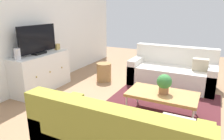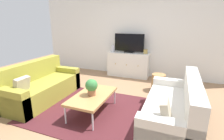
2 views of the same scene
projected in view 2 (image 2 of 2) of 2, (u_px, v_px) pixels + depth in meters
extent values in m
plane|color=#997251|center=(100.00, 108.00, 3.47)|extent=(10.00, 10.00, 0.00)
cube|color=white|center=(134.00, 33.00, 5.38)|extent=(6.40, 0.12, 2.70)
cube|color=#4C1E23|center=(97.00, 111.00, 3.33)|extent=(2.50, 1.90, 0.01)
cube|color=olive|center=(43.00, 90.00, 3.79)|extent=(0.80, 1.78, 0.43)
cube|color=olive|center=(32.00, 80.00, 3.84)|extent=(0.20, 1.78, 0.84)
cube|color=olive|center=(65.00, 77.00, 4.49)|extent=(0.80, 0.18, 0.56)
cube|color=olive|center=(11.00, 103.00, 3.06)|extent=(0.80, 0.18, 0.56)
cube|color=#B2A58C|center=(22.00, 85.00, 3.18)|extent=(0.16, 0.30, 0.31)
cube|color=silver|center=(170.00, 113.00, 2.84)|extent=(0.80, 1.78, 0.43)
cube|color=silver|center=(191.00, 105.00, 2.68)|extent=(0.20, 1.78, 0.84)
cube|color=silver|center=(173.00, 92.00, 3.54)|extent=(0.80, 0.18, 0.56)
cube|color=silver|center=(167.00, 140.00, 2.11)|extent=(0.80, 0.18, 0.56)
cube|color=#B2A58C|center=(166.00, 111.00, 2.27)|extent=(0.16, 0.30, 0.31)
cube|color=#B7844C|center=(92.00, 96.00, 3.17)|extent=(0.60, 1.07, 0.04)
cylinder|color=silver|center=(65.00, 115.00, 2.88)|extent=(0.03, 0.03, 0.34)
cylinder|color=silver|center=(93.00, 122.00, 2.69)|extent=(0.03, 0.03, 0.34)
cylinder|color=silver|center=(93.00, 93.00, 3.76)|extent=(0.03, 0.03, 0.34)
cylinder|color=silver|center=(115.00, 97.00, 3.58)|extent=(0.03, 0.03, 0.34)
cylinder|color=#936042|center=(92.00, 92.00, 3.14)|extent=(0.15, 0.15, 0.11)
sphere|color=#387A3D|center=(91.00, 85.00, 3.10)|extent=(0.23, 0.23, 0.23)
cube|color=white|center=(128.00, 64.00, 5.42)|extent=(1.29, 0.44, 0.76)
sphere|color=#B79338|center=(115.00, 64.00, 5.33)|extent=(0.03, 0.03, 0.03)
sphere|color=#B79338|center=(126.00, 65.00, 5.20)|extent=(0.03, 0.03, 0.03)
sphere|color=#B79338|center=(138.00, 66.00, 5.07)|extent=(0.03, 0.03, 0.03)
cube|color=black|center=(129.00, 52.00, 5.32)|extent=(0.28, 0.16, 0.04)
cube|color=black|center=(129.00, 43.00, 5.24)|extent=(0.93, 0.04, 0.54)
cylinder|color=silver|center=(113.00, 48.00, 5.47)|extent=(0.11, 0.11, 0.21)
cube|color=tan|center=(146.00, 52.00, 5.11)|extent=(0.11, 0.07, 0.13)
cylinder|color=#9E7547|center=(158.00, 82.00, 4.29)|extent=(0.34, 0.34, 0.43)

